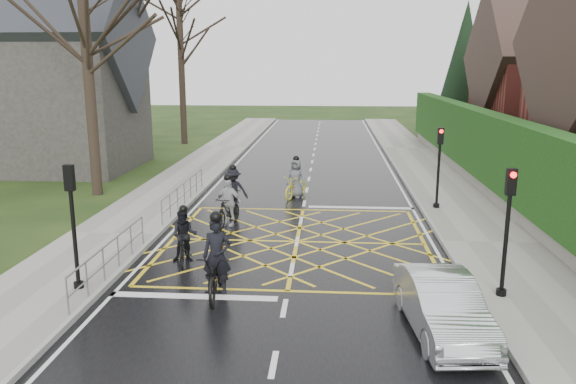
# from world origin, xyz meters

# --- Properties ---
(ground) EXTENTS (120.00, 120.00, 0.00)m
(ground) POSITION_xyz_m (0.00, 0.00, 0.00)
(ground) COLOR black
(ground) RESTS_ON ground
(road) EXTENTS (9.00, 80.00, 0.01)m
(road) POSITION_xyz_m (0.00, 0.00, 0.01)
(road) COLOR black
(road) RESTS_ON ground
(sidewalk_right) EXTENTS (3.00, 80.00, 0.15)m
(sidewalk_right) POSITION_xyz_m (6.00, 0.00, 0.07)
(sidewalk_right) COLOR gray
(sidewalk_right) RESTS_ON ground
(sidewalk_left) EXTENTS (3.00, 80.00, 0.15)m
(sidewalk_left) POSITION_xyz_m (-6.00, 0.00, 0.07)
(sidewalk_left) COLOR gray
(sidewalk_left) RESTS_ON ground
(stone_wall) EXTENTS (0.50, 38.00, 0.70)m
(stone_wall) POSITION_xyz_m (7.75, 6.00, 0.35)
(stone_wall) COLOR slate
(stone_wall) RESTS_ON ground
(hedge) EXTENTS (0.90, 38.00, 2.80)m
(hedge) POSITION_xyz_m (7.75, 6.00, 2.10)
(hedge) COLOR #0E3510
(hedge) RESTS_ON stone_wall
(house_far) EXTENTS (9.80, 8.80, 10.30)m
(house_far) POSITION_xyz_m (14.75, 18.00, 4.36)
(house_far) COLOR maroon
(house_far) RESTS_ON ground
(conifer) EXTENTS (4.60, 4.60, 10.00)m
(conifer) POSITION_xyz_m (10.75, 26.00, 4.99)
(conifer) COLOR black
(conifer) RESTS_ON ground
(church) EXTENTS (8.80, 7.80, 11.00)m
(church) POSITION_xyz_m (-13.54, 12.00, 4.93)
(church) COLOR #2D2B28
(church) RESTS_ON ground
(tree_near) EXTENTS (9.24, 9.24, 11.44)m
(tree_near) POSITION_xyz_m (-9.00, 6.00, 7.91)
(tree_near) COLOR black
(tree_near) RESTS_ON ground
(tree_mid) EXTENTS (10.08, 10.08, 12.48)m
(tree_mid) POSITION_xyz_m (-10.00, 14.00, 8.63)
(tree_mid) COLOR black
(tree_mid) RESTS_ON ground
(tree_far) EXTENTS (8.40, 8.40, 10.40)m
(tree_far) POSITION_xyz_m (-9.30, 22.00, 7.19)
(tree_far) COLOR black
(tree_far) RESTS_ON ground
(railing_south) EXTENTS (0.05, 5.04, 1.03)m
(railing_south) POSITION_xyz_m (-4.65, -3.50, 0.78)
(railing_south) COLOR slate
(railing_south) RESTS_ON ground
(railing_north) EXTENTS (0.05, 6.04, 1.03)m
(railing_north) POSITION_xyz_m (-4.65, 4.00, 0.79)
(railing_north) COLOR slate
(railing_north) RESTS_ON ground
(traffic_light_ne) EXTENTS (0.24, 0.31, 3.21)m
(traffic_light_ne) POSITION_xyz_m (5.10, 4.20, 1.66)
(traffic_light_ne) COLOR black
(traffic_light_ne) RESTS_ON ground
(traffic_light_se) EXTENTS (0.24, 0.31, 3.21)m
(traffic_light_se) POSITION_xyz_m (5.10, -4.20, 1.66)
(traffic_light_se) COLOR black
(traffic_light_se) RESTS_ON ground
(traffic_light_sw) EXTENTS (0.24, 0.31, 3.21)m
(traffic_light_sw) POSITION_xyz_m (-5.10, -4.50, 1.66)
(traffic_light_sw) COLOR black
(traffic_light_sw) RESTS_ON ground
(cyclist_rear) EXTENTS (0.90, 2.20, 2.09)m
(cyclist_rear) POSITION_xyz_m (-1.70, -4.31, 0.68)
(cyclist_rear) COLOR black
(cyclist_rear) RESTS_ON ground
(cyclist_back) EXTENTS (0.80, 1.69, 1.65)m
(cyclist_back) POSITION_xyz_m (-3.08, -2.06, 0.62)
(cyclist_back) COLOR black
(cyclist_back) RESTS_ON ground
(cyclist_mid) EXTENTS (1.15, 1.95, 1.85)m
(cyclist_mid) POSITION_xyz_m (-2.62, 3.44, 0.67)
(cyclist_mid) COLOR black
(cyclist_mid) RESTS_ON ground
(cyclist_front) EXTENTS (1.06, 1.90, 1.84)m
(cyclist_front) POSITION_xyz_m (-2.49, 1.61, 0.68)
(cyclist_front) COLOR black
(cyclist_front) RESTS_ON ground
(cyclist_lead) EXTENTS (1.30, 1.94, 1.78)m
(cyclist_lead) POSITION_xyz_m (-0.40, 6.06, 0.62)
(cyclist_lead) COLOR gold
(cyclist_lead) RESTS_ON ground
(car) EXTENTS (1.68, 3.84, 1.23)m
(car) POSITION_xyz_m (3.37, -5.94, 0.61)
(car) COLOR silver
(car) RESTS_ON ground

